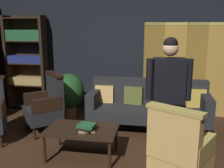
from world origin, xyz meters
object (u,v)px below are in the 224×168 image
at_px(potted_plant, 69,93).
at_px(book_tan_leather, 87,130).
at_px(folding_screen, 185,68).
at_px(book_green_cloth, 87,125).
at_px(armchair_gilt_accent, 179,152).
at_px(armchair_wing_left, 47,105).
at_px(coffee_table, 82,132).
at_px(bookshelf, 27,60).
at_px(standing_figure, 168,90).
at_px(book_black_cloth, 87,128).
at_px(velvet_couch, 148,104).

xyz_separation_m(potted_plant, book_tan_leather, (0.80, -1.56, -0.09)).
relative_size(folding_screen, potted_plant, 2.08).
relative_size(book_tan_leather, book_green_cloth, 0.97).
bearing_deg(armchair_gilt_accent, potted_plant, 133.34).
bearing_deg(armchair_gilt_accent, armchair_wing_left, 147.41).
height_order(armchair_gilt_accent, book_green_cloth, armchair_gilt_accent).
height_order(coffee_table, book_green_cloth, book_green_cloth).
bearing_deg(bookshelf, standing_figure, -32.91).
distance_m(armchair_gilt_accent, potted_plant, 2.91).
bearing_deg(armchair_wing_left, armchair_gilt_accent, -32.59).
bearing_deg(book_tan_leather, potted_plant, 117.23).
xyz_separation_m(bookshelf, coffee_table, (1.82, -1.98, -0.71)).
xyz_separation_m(folding_screen, bookshelf, (-3.39, -0.11, 0.10)).
bearing_deg(book_green_cloth, folding_screen, 55.35).
bearing_deg(book_black_cloth, coffee_table, 146.87).
xyz_separation_m(armchair_gilt_accent, book_black_cloth, (-1.19, 0.55, -0.03)).
distance_m(coffee_table, armchair_gilt_accent, 1.43).
distance_m(potted_plant, book_black_cloth, 1.76).
bearing_deg(velvet_couch, folding_screen, 50.69).
relative_size(folding_screen, book_green_cloth, 8.34).
distance_m(bookshelf, potted_plant, 1.33).
xyz_separation_m(bookshelf, armchair_wing_left, (0.96, -1.22, -0.60)).
distance_m(bookshelf, velvet_couch, 2.87).
height_order(coffee_table, book_black_cloth, book_black_cloth).
height_order(potted_plant, book_green_cloth, potted_plant).
bearing_deg(book_green_cloth, book_tan_leather, 180.00).
bearing_deg(book_black_cloth, book_tan_leather, 180.00).
distance_m(coffee_table, potted_plant, 1.67).
height_order(bookshelf, potted_plant, bookshelf).
relative_size(armchair_wing_left, standing_figure, 0.61).
relative_size(coffee_table, book_tan_leather, 4.52).
relative_size(potted_plant, book_black_cloth, 4.79).
distance_m(armchair_gilt_accent, standing_figure, 0.86).
height_order(standing_figure, book_tan_leather, standing_figure).
bearing_deg(book_tan_leather, armchair_wing_left, 139.34).
xyz_separation_m(coffee_table, standing_figure, (1.17, 0.04, 0.65)).
height_order(coffee_table, potted_plant, potted_plant).
relative_size(standing_figure, book_tan_leather, 7.69).
relative_size(folding_screen, standing_figure, 1.12).
bearing_deg(book_green_cloth, velvet_couch, 58.71).
bearing_deg(book_green_cloth, bookshelf, 133.19).
xyz_separation_m(bookshelf, book_tan_leather, (1.91, -2.04, -0.66)).
height_order(bookshelf, book_tan_leather, bookshelf).
relative_size(armchair_wing_left, book_tan_leather, 4.70).
bearing_deg(armchair_wing_left, book_black_cloth, -40.66).
relative_size(armchair_wing_left, book_green_cloth, 4.57).
height_order(coffee_table, armchair_wing_left, armchair_wing_left).
bearing_deg(folding_screen, coffee_table, -127.08).
xyz_separation_m(coffee_table, armchair_gilt_accent, (1.29, -0.61, 0.12)).
height_order(velvet_couch, book_black_cloth, velvet_couch).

